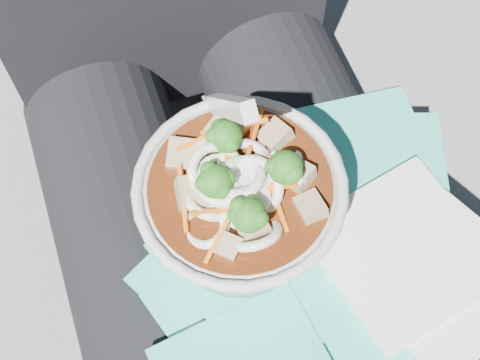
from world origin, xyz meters
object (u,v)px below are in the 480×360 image
object	(u,v)px
person_body	(219,176)
lap	(249,263)
plastic_bag	(299,256)
stone_ledge	(213,244)
udon_bowl	(240,204)

from	to	relation	value
person_body	lap	bearing A→B (deg)	-90.00
lap	plastic_bag	world-z (taller)	plastic_bag
lap	plastic_bag	bearing A→B (deg)	-48.94
stone_ledge	plastic_bag	xyz separation A→B (m)	(0.03, -0.19, 0.40)
stone_ledge	udon_bowl	size ratio (longest dim) A/B	4.97
person_body	udon_bowl	size ratio (longest dim) A/B	5.05
stone_ledge	lap	size ratio (longest dim) A/B	2.08
person_body	plastic_bag	xyz separation A→B (m)	(0.03, -0.13, 0.07)
stone_ledge	person_body	bearing A→B (deg)	-90.00
person_body	udon_bowl	bearing A→B (deg)	-96.16
stone_ledge	udon_bowl	xyz separation A→B (m)	(-0.01, -0.15, 0.47)
lap	person_body	world-z (taller)	person_body
lap	person_body	bearing A→B (deg)	90.00
person_body	udon_bowl	distance (m)	0.16
lap	udon_bowl	xyz separation A→B (m)	(-0.01, -0.00, 0.15)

